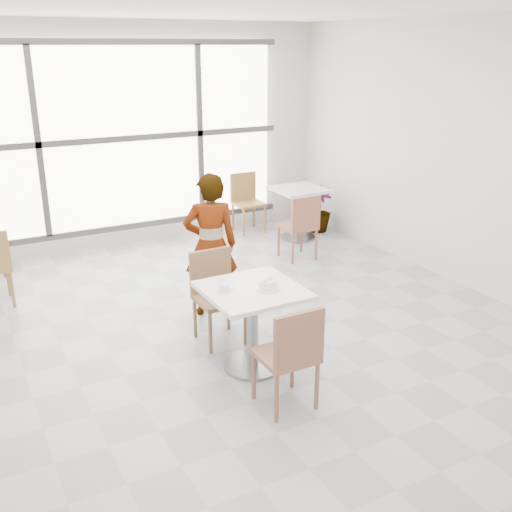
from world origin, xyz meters
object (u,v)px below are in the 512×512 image
bg_table_right (299,206)px  plant_right (318,209)px  chair_near (291,352)px  chair_far (216,290)px  oatmeal_bowl (268,284)px  coffee_cup (224,287)px  main_table (252,313)px  bg_chair_right_far (246,198)px  bg_chair_right_near (301,223)px  person (211,245)px

bg_table_right → plant_right: bg_table_right is taller
chair_near → chair_far: bearing=-90.1°
oatmeal_bowl → coffee_cup: size_ratio=1.32×
chair_near → coffee_cup: 0.84m
main_table → bg_table_right: (2.33, 2.94, -0.04)m
chair_far → coffee_cup: bearing=-107.7°
chair_far → plant_right: size_ratio=1.25×
chair_near → bg_chair_right_far: same height
chair_far → coffee_cup: (-0.19, -0.60, 0.28)m
main_table → bg_table_right: bearing=51.7°
chair_near → oatmeal_bowl: size_ratio=4.14×
chair_near → bg_chair_right_near: bearing=-123.8°
bg_chair_right_near → bg_table_right: bearing=-120.3°
chair_near → bg_table_right: (2.37, 3.64, -0.01)m
oatmeal_bowl → bg_chair_right_far: bearing=65.0°
person → plant_right: (2.62, 1.90, -0.40)m
coffee_cup → plant_right: bearing=45.2°
coffee_cup → main_table: bearing=-16.2°
main_table → oatmeal_bowl: 0.30m
chair_near → person: bearing=-96.0°
chair_near → person: 1.93m
main_table → chair_near: chair_near is taller
person → oatmeal_bowl: bearing=106.7°
coffee_cup → person: bearing=71.0°
person → plant_right: size_ratio=2.16×
main_table → coffee_cup: coffee_cup is taller
person → plant_right: 3.26m
bg_chair_right_far → plant_right: bearing=-31.5°
person → bg_chair_right_far: size_ratio=1.73×
coffee_cup → person: size_ratio=0.11×
chair_near → bg_chair_right_near: size_ratio=1.00×
chair_far → oatmeal_bowl: 0.80m
coffee_cup → bg_chair_right_near: (2.09, 2.08, -0.28)m
coffee_cup → bg_chair_right_near: 2.96m
bg_chair_right_near → bg_chair_right_far: 1.52m
chair_near → bg_chair_right_near: 3.43m
bg_chair_right_far → plant_right: size_ratio=1.25×
coffee_cup → bg_chair_right_near: bg_chair_right_near is taller
oatmeal_bowl → plant_right: oatmeal_bowl is taller
chair_far → plant_right: bearing=40.8°
bg_chair_right_near → bg_chair_right_far: bearing=-89.6°
chair_far → person: size_ratio=0.58×
coffee_cup → bg_chair_right_far: bg_chair_right_far is taller
chair_near → bg_chair_right_far: size_ratio=1.00×
coffee_cup → plant_right: (3.01, 3.03, -0.43)m
oatmeal_bowl → main_table: bearing=148.1°
chair_near → bg_table_right: chair_near is taller
oatmeal_bowl → bg_table_right: (2.22, 3.01, -0.31)m
chair_near → person: person is taller
person → bg_chair_right_near: person is taller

